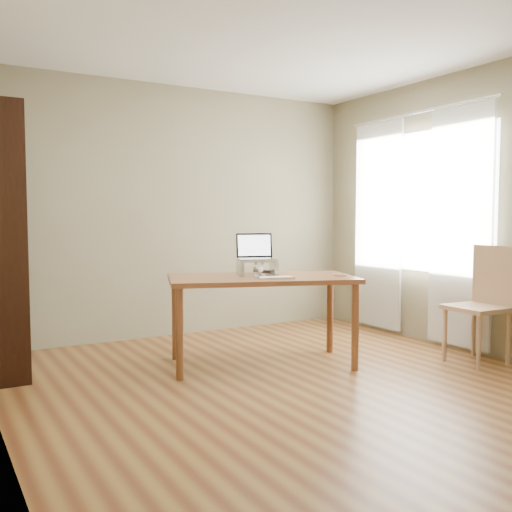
{
  "coord_description": "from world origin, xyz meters",
  "views": [
    {
      "loc": [
        -2.35,
        -3.33,
        1.25
      ],
      "look_at": [
        0.01,
        0.71,
        0.92
      ],
      "focal_mm": 40.0,
      "sensor_mm": 36.0,
      "label": 1
    }
  ],
  "objects_px": {
    "cat": "(253,268)",
    "desk": "(262,287)",
    "chair": "(483,299)",
    "laptop": "(254,253)",
    "keyboard": "(276,278)",
    "bookshelf": "(0,242)"
  },
  "relations": [
    {
      "from": "keyboard",
      "to": "laptop",
      "type": "bearing_deg",
      "value": 106.47
    },
    {
      "from": "keyboard",
      "to": "cat",
      "type": "distance_m",
      "value": 0.34
    },
    {
      "from": "bookshelf",
      "to": "desk",
      "type": "xyz_separation_m",
      "value": [
        1.92,
        -0.82,
        -0.39
      ]
    },
    {
      "from": "bookshelf",
      "to": "cat",
      "type": "bearing_deg",
      "value": -20.37
    },
    {
      "from": "laptop",
      "to": "cat",
      "type": "height_order",
      "value": "laptop"
    },
    {
      "from": "keyboard",
      "to": "desk",
      "type": "bearing_deg",
      "value": 106.48
    },
    {
      "from": "desk",
      "to": "laptop",
      "type": "height_order",
      "value": "laptop"
    },
    {
      "from": "desk",
      "to": "chair",
      "type": "bearing_deg",
      "value": -7.92
    },
    {
      "from": "laptop",
      "to": "keyboard",
      "type": "distance_m",
      "value": 0.4
    },
    {
      "from": "cat",
      "to": "desk",
      "type": "bearing_deg",
      "value": -62.05
    },
    {
      "from": "chair",
      "to": "keyboard",
      "type": "bearing_deg",
      "value": 160.47
    },
    {
      "from": "desk",
      "to": "keyboard",
      "type": "relative_size",
      "value": 5.48
    },
    {
      "from": "bookshelf",
      "to": "chair",
      "type": "relative_size",
      "value": 2.1
    },
    {
      "from": "bookshelf",
      "to": "cat",
      "type": "relative_size",
      "value": 4.41
    },
    {
      "from": "cat",
      "to": "chair",
      "type": "xyz_separation_m",
      "value": [
        1.71,
        -0.98,
        -0.27
      ]
    },
    {
      "from": "bookshelf",
      "to": "keyboard",
      "type": "distance_m",
      "value": 2.2
    },
    {
      "from": "desk",
      "to": "chair",
      "type": "relative_size",
      "value": 1.7
    },
    {
      "from": "laptop",
      "to": "cat",
      "type": "bearing_deg",
      "value": -106.6
    },
    {
      "from": "desk",
      "to": "laptop",
      "type": "distance_m",
      "value": 0.31
    },
    {
      "from": "laptop",
      "to": "bookshelf",
      "type": "bearing_deg",
      "value": 179.83
    },
    {
      "from": "desk",
      "to": "keyboard",
      "type": "height_order",
      "value": "keyboard"
    },
    {
      "from": "desk",
      "to": "cat",
      "type": "height_order",
      "value": "cat"
    }
  ]
}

